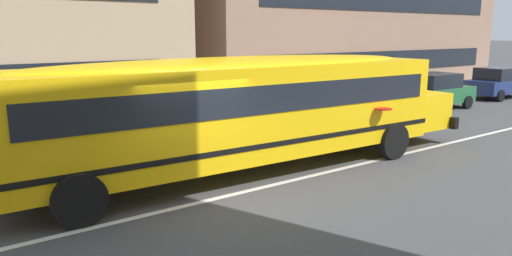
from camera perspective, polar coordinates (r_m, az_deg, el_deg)
ground_plane at (r=9.85m, az=-6.79°, el=-9.04°), size 400.00×400.00×0.00m
sidewalk_far at (r=16.21m, az=-19.06°, el=-1.32°), size 120.00×3.00×0.01m
lane_centreline at (r=9.85m, az=-6.79°, el=-9.02°), size 110.00×0.16×0.01m
school_bus at (r=11.57m, az=-0.86°, el=2.97°), size 13.04×3.39×2.90m
parked_car_dark_blue_by_hydrant at (r=28.16m, az=27.59°, el=5.00°), size 3.93×1.93×1.64m
parked_car_green_by_lamppost at (r=22.87m, az=21.08°, el=4.30°), size 3.95×1.97×1.64m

